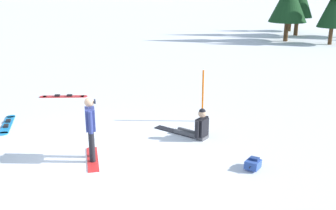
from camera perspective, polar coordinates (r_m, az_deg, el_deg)
ground_plane at (r=10.55m, az=-11.08°, el=-8.20°), size 800.00×800.00×0.00m
snowboarder_foreground at (r=10.42m, az=-10.96°, el=-3.18°), size 1.22×1.32×1.69m
snowboarder_midground at (r=11.90m, az=4.10°, el=-3.19°), size 1.84×0.65×0.94m
loose_snowboard_near_left at (r=16.60m, az=-14.66°, el=1.21°), size 1.78×1.23×0.09m
loose_snowboard_far_spare at (r=13.99m, az=-21.92°, el=-2.57°), size 1.51×1.62×0.09m
backpack_blue at (r=10.26m, az=12.02°, el=-8.20°), size 0.32×0.53×0.29m
trail_marker_pole at (r=13.10m, az=4.97°, el=1.26°), size 0.06×0.06×1.73m
pine_tree_short at (r=38.33m, az=17.23°, el=13.45°), size 1.84×1.84×4.24m
pine_tree_twin at (r=31.21m, az=22.66°, el=13.53°), size 2.13×2.13×5.62m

